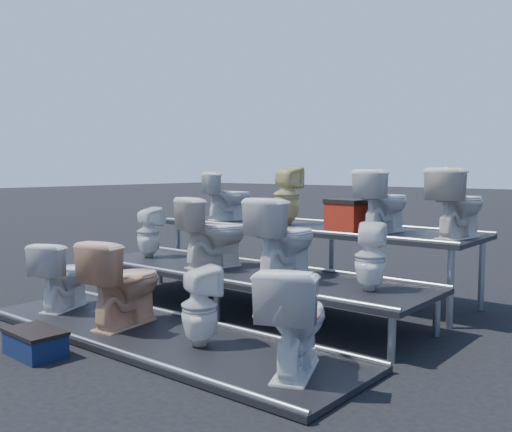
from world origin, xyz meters
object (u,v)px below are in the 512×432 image
Objects in this scene: toilet_2 at (200,306)px; toilet_6 at (284,238)px; toilet_0 at (64,275)px; toilet_7 at (370,257)px; toilet_9 at (287,196)px; toilet_1 at (124,282)px; toilet_11 at (458,203)px; toilet_5 at (214,232)px; toilet_8 at (228,196)px; toilet_10 at (384,201)px; toilet_3 at (295,318)px; red_crate at (348,217)px; toilet_4 at (148,232)px; step_stool at (35,344)px.

toilet_6 is (-0.05, 1.30, 0.47)m from toilet_2.
toilet_0 is 0.88× the size of toilet_6.
toilet_9 reaches higher than toilet_7.
toilet_0 is at bearing -9.10° from toilet_1.
toilet_5 is at bearing 36.65° from toilet_11.
toilet_8 reaches higher than toilet_5.
toilet_9 is (-0.97, 2.60, 0.83)m from toilet_2.
toilet_2 is 1.02× the size of toilet_8.
toilet_11 is (2.33, 2.60, 0.75)m from toilet_1.
toilet_0 is 3.72m from toilet_10.
toilet_3 is at bearing 73.09° from toilet_7.
red_crate is (1.07, 1.20, 0.15)m from toilet_5.
toilet_9 is 1.40m from toilet_10.
red_crate is (-0.42, -0.10, -0.20)m from toilet_10.
toilet_1 is at bearing 55.83° from toilet_11.
toilet_6 is 2.37m from toilet_8.
toilet_2 is 2.90m from toilet_9.
toilet_3 is at bearing 157.78° from toilet_4.
toilet_9 is at bearing -55.02° from toilet_6.
toilet_11 is (2.26, 0.00, -0.01)m from toilet_9.
toilet_1 is 1.22× the size of toilet_2.
toilet_9 is 1.40× the size of step_stool.
toilet_8 is at bearing 7.73° from toilet_11.
toilet_4 is 2.17m from toilet_6.
toilet_9 is at bearing 7.73° from toilet_11.
toilet_1 is 1.17× the size of toilet_10.
toilet_8 is at bearing -63.97° from toilet_3.
toilet_11 reaches higher than toilet_5.
toilet_0 is 1.02× the size of toilet_10.
toilet_10 reaches higher than toilet_2.
toilet_0 is 1.08× the size of toilet_8.
toilet_2 is 1.44m from step_stool.
toilet_4 reaches higher than step_stool.
toilet_3 is 2.47m from toilet_5.
toilet_6 is 1.32× the size of toilet_7.
toilet_1 is 1.05× the size of toilet_5.
toilet_3 is 1.20× the size of toilet_8.
toilet_7 is at bearing -155.92° from toilet_1.
toilet_4 is 0.76× the size of toilet_6.
toilet_5 is 1.01m from toilet_6.
toilet_4 is 0.84× the size of toilet_9.
toilet_9 is (1.03, 0.00, 0.04)m from toilet_8.
toilet_4 is 0.88× the size of toilet_10.
toilet_10 is at bearing -154.08° from toilet_4.
toilet_0 is at bearing 141.23° from step_stool.
toilet_6 is at bearing 125.54° from toilet_9.
toilet_6 reaches higher than toilet_1.
toilet_8 is 3.85m from step_stool.
toilet_8 reaches higher than step_stool.
toilet_9 is at bearing -75.91° from toilet_3.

